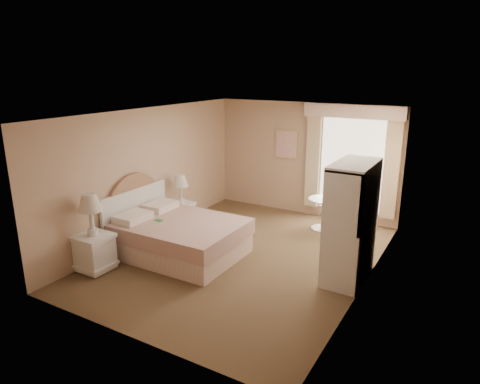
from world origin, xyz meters
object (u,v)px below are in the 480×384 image
Objects in this scene: nightstand_far at (181,208)px; armoire at (351,232)px; cafe_chair at (347,203)px; nightstand_near at (94,243)px; bed at (176,235)px; round_table at (323,209)px.

armoire is (3.65, -0.48, 0.36)m from nightstand_far.
cafe_chair is at bearing 107.40° from armoire.
nightstand_near is 1.42× the size of cafe_chair.
cafe_chair is 2.28m from armoire.
armoire reaches higher than cafe_chair.
nightstand_near is 4.97m from cafe_chair.
nightstand_near is at bearing -121.03° from bed.
nightstand_near is at bearing -90.00° from nightstand_far.
cafe_chair is 0.48× the size of armoire.
bed is 3.25× the size of round_table.
cafe_chair is (2.25, 2.79, 0.17)m from bed.
bed is at bearing -145.42° from cafe_chair.
cafe_chair is (2.97, 1.69, 0.11)m from nightstand_far.
nightstand_near is 1.17× the size of nightstand_far.
bed reaches higher than nightstand_near.
nightstand_near is at bearing -125.37° from round_table.
round_table is at bearing -155.37° from cafe_chair.
bed is at bearing -127.34° from round_table.
nightstand_near reaches higher than round_table.
nightstand_near is at bearing -143.20° from cafe_chair.
armoire reaches higher than bed.
nightstand_far is at bearing -166.91° from cafe_chair.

